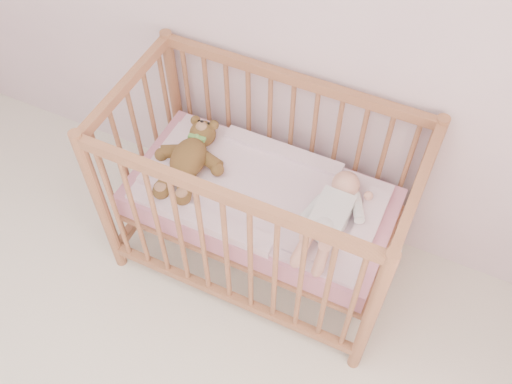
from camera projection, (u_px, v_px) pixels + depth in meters
The scene contains 5 objects.
crib at pixel (261, 200), 2.66m from camera, with size 1.36×0.76×1.00m, color #B5734D, non-canonical shape.
mattress at pixel (261, 202), 2.68m from camera, with size 1.22×0.62×0.13m, color pink.
blanket at pixel (261, 192), 2.62m from camera, with size 1.10×0.58×0.06m, color pink, non-canonical shape.
baby at pixel (332, 212), 2.46m from camera, with size 0.27×0.57×0.14m, color white, non-canonical shape.
teddy_bear at pixel (188, 158), 2.63m from camera, with size 0.36×0.51×0.14m, color brown, non-canonical shape.
Camera 1 is at (0.95, 0.16, 2.65)m, focal length 40.00 mm.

